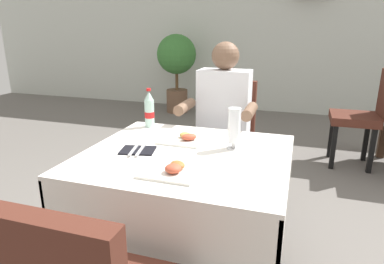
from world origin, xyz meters
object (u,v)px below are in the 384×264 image
(main_dining_table, at_px, (186,184))
(cola_bottle_primary, at_px, (149,110))
(napkin_cutlery_set, at_px, (138,150))
(plate_near_camera, at_px, (173,169))
(plate_far_diner, at_px, (184,138))
(beer_glass_left, at_px, (234,128))
(chair_far_diner_seat, at_px, (223,138))
(background_chair_left, at_px, (365,113))
(seated_diner_far, at_px, (222,122))
(potted_plant_corner, at_px, (177,62))

(main_dining_table, relative_size, cola_bottle_primary, 4.12)
(cola_bottle_primary, xyz_separation_m, napkin_cutlery_set, (0.13, -0.43, -0.10))
(plate_near_camera, distance_m, napkin_cutlery_set, 0.32)
(plate_far_diner, height_order, beer_glass_left, beer_glass_left)
(plate_far_diner, bearing_deg, chair_far_diner_seat, 83.90)
(beer_glass_left, distance_m, background_chair_left, 2.17)
(seated_diner_far, xyz_separation_m, plate_near_camera, (0.01, -0.98, 0.05))
(chair_far_diner_seat, height_order, napkin_cutlery_set, chair_far_diner_seat)
(seated_diner_far, relative_size, beer_glass_left, 5.83)
(plate_far_diner, bearing_deg, plate_near_camera, -77.32)
(plate_far_diner, distance_m, napkin_cutlery_set, 0.29)
(chair_far_diner_seat, relative_size, potted_plant_corner, 0.77)
(chair_far_diner_seat, xyz_separation_m, seated_diner_far, (0.01, -0.11, 0.16))
(chair_far_diner_seat, bearing_deg, plate_near_camera, -88.78)
(plate_near_camera, height_order, background_chair_left, background_chair_left)
(background_chair_left, height_order, potted_plant_corner, potted_plant_corner)
(plate_far_diner, relative_size, background_chair_left, 0.24)
(seated_diner_far, xyz_separation_m, background_chair_left, (1.13, 1.33, -0.16))
(main_dining_table, distance_m, beer_glass_left, 0.38)
(seated_diner_far, relative_size, plate_far_diner, 5.35)
(chair_far_diner_seat, distance_m, seated_diner_far, 0.19)
(plate_far_diner, height_order, potted_plant_corner, potted_plant_corner)
(plate_far_diner, relative_size, beer_glass_left, 1.09)
(main_dining_table, height_order, beer_glass_left, beer_glass_left)
(main_dining_table, height_order, plate_near_camera, plate_near_camera)
(main_dining_table, height_order, seated_diner_far, seated_diner_far)
(cola_bottle_primary, xyz_separation_m, potted_plant_corner, (-1.05, 3.31, -0.02))
(plate_near_camera, xyz_separation_m, napkin_cutlery_set, (-0.26, 0.19, -0.01))
(main_dining_table, bearing_deg, background_chair_left, 61.08)
(plate_near_camera, relative_size, background_chair_left, 0.25)
(chair_far_diner_seat, bearing_deg, main_dining_table, -90.00)
(seated_diner_far, distance_m, napkin_cutlery_set, 0.83)
(cola_bottle_primary, bearing_deg, napkin_cutlery_set, -73.13)
(chair_far_diner_seat, bearing_deg, seated_diner_far, -83.17)
(beer_glass_left, bearing_deg, cola_bottle_primary, 157.59)
(main_dining_table, distance_m, chair_far_diner_seat, 0.85)
(seated_diner_far, height_order, napkin_cutlery_set, seated_diner_far)
(main_dining_table, xyz_separation_m, cola_bottle_primary, (-0.37, 0.38, 0.28))
(potted_plant_corner, bearing_deg, background_chair_left, -32.20)
(plate_near_camera, distance_m, background_chair_left, 2.58)
(plate_far_diner, bearing_deg, background_chair_left, 57.24)
(plate_far_diner, xyz_separation_m, beer_glass_left, (0.29, -0.05, 0.10))
(plate_near_camera, relative_size, beer_glass_left, 1.14)
(plate_far_diner, bearing_deg, main_dining_table, -68.54)
(cola_bottle_primary, bearing_deg, plate_near_camera, -57.35)
(plate_near_camera, height_order, cola_bottle_primary, cola_bottle_primary)
(seated_diner_far, bearing_deg, plate_near_camera, -89.40)
(main_dining_table, distance_m, plate_far_diner, 0.27)
(cola_bottle_primary, bearing_deg, beer_glass_left, -22.41)
(beer_glass_left, bearing_deg, seated_diner_far, 108.35)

